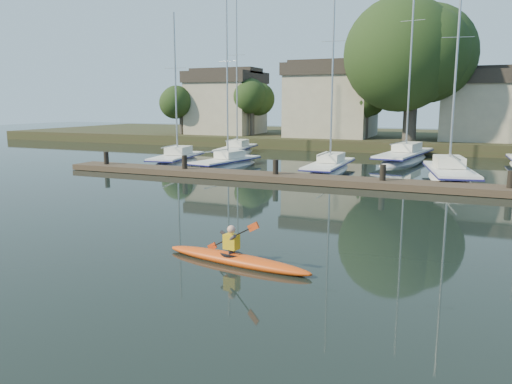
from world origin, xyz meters
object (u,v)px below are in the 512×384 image
at_px(kayak, 235,257).
at_px(sailboat_5, 237,156).
at_px(dock, 327,180).
at_px(sailboat_3, 449,183).
at_px(sailboat_1, 226,169).
at_px(sailboat_6, 404,163).
at_px(sailboat_0, 177,166).
at_px(sailboat_2, 329,174).

height_order(kayak, sailboat_5, sailboat_5).
height_order(dock, sailboat_3, sailboat_3).
height_order(sailboat_1, sailboat_6, sailboat_6).
distance_m(sailboat_0, sailboat_2, 11.45).
bearing_deg(sailboat_2, sailboat_6, 64.65).
xyz_separation_m(kayak, sailboat_3, (4.84, 18.78, -0.39)).
bearing_deg(sailboat_6, sailboat_3, -59.45).
xyz_separation_m(dock, sailboat_6, (2.58, 13.18, -0.41)).
height_order(dock, sailboat_6, sailboat_6).
bearing_deg(sailboat_3, sailboat_1, 168.14).
height_order(sailboat_3, sailboat_6, sailboat_6).
relative_size(kayak, dock, 0.14).
relative_size(kayak, sailboat_2, 0.33).
distance_m(sailboat_2, sailboat_3, 7.35).
xyz_separation_m(sailboat_1, sailboat_5, (-3.23, 8.53, -0.01)).
bearing_deg(sailboat_1, sailboat_0, -174.37).
height_order(kayak, sailboat_2, sailboat_2).
relative_size(kayak, sailboat_1, 0.38).
relative_size(sailboat_0, sailboat_1, 0.97).
distance_m(kayak, dock, 14.46).
xyz_separation_m(dock, sailboat_5, (-11.66, 13.15, -0.38)).
bearing_deg(kayak, sailboat_1, 125.69).
xyz_separation_m(sailboat_3, sailboat_6, (-3.56, 8.80, 0.00)).
bearing_deg(sailboat_0, sailboat_2, -8.55).
bearing_deg(sailboat_5, sailboat_0, -104.77).
bearing_deg(sailboat_6, sailboat_5, -171.32).
bearing_deg(sailboat_2, dock, -77.29).
height_order(sailboat_1, sailboat_3, sailboat_3).
relative_size(sailboat_1, sailboat_5, 0.85).
bearing_deg(sailboat_2, kayak, -83.33).
xyz_separation_m(sailboat_2, sailboat_6, (3.76, 8.16, -0.03)).
bearing_deg(dock, sailboat_1, 151.29).
distance_m(sailboat_0, sailboat_6, 17.33).
xyz_separation_m(sailboat_1, sailboat_6, (11.00, 8.56, -0.04)).
height_order(sailboat_0, sailboat_2, sailboat_2).
xyz_separation_m(kayak, sailboat_5, (-12.95, 27.55, -0.36)).
height_order(kayak, sailboat_6, sailboat_6).
xyz_separation_m(kayak, dock, (-1.29, 14.40, 0.02)).
bearing_deg(sailboat_0, sailboat_6, 19.36).
height_order(sailboat_5, sailboat_6, sailboat_6).
bearing_deg(sailboat_2, sailboat_0, -179.85).
xyz_separation_m(sailboat_3, sailboat_5, (-17.80, 8.77, 0.03)).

